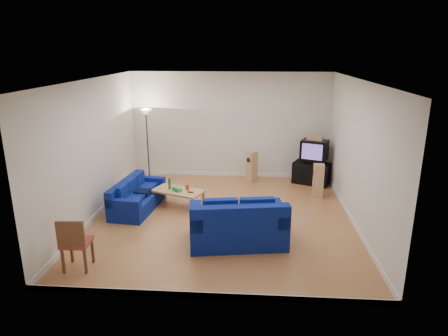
# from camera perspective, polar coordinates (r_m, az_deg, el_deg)

# --- Properties ---
(room) EXTENTS (6.01, 6.51, 3.21)m
(room) POSITION_cam_1_polar(r_m,az_deg,el_deg) (9.04, -0.18, 1.97)
(room) COLOR brown
(room) RESTS_ON ground
(sofa_three_seat) EXTENTS (1.02, 1.97, 0.73)m
(sofa_three_seat) POSITION_cam_1_polar(r_m,az_deg,el_deg) (10.17, -12.45, -4.27)
(sofa_three_seat) COLOR #000E63
(sofa_three_seat) RESTS_ON ground
(sofa_loveseat) EXTENTS (2.08, 1.37, 0.97)m
(sofa_loveseat) POSITION_cam_1_polar(r_m,az_deg,el_deg) (8.18, 1.99, -8.44)
(sofa_loveseat) COLOR #000E63
(sofa_loveseat) RESTS_ON ground
(coffee_table) EXTENTS (1.39, 1.04, 0.45)m
(coffee_table) POSITION_cam_1_polar(r_m,az_deg,el_deg) (10.05, -6.56, -3.44)
(coffee_table) COLOR tan
(coffee_table) RESTS_ON ground
(bottle) EXTENTS (0.09, 0.09, 0.28)m
(bottle) POSITION_cam_1_polar(r_m,az_deg,el_deg) (10.09, -7.80, -2.25)
(bottle) COLOR #197233
(bottle) RESTS_ON coffee_table
(tissue_box) EXTENTS (0.26, 0.27, 0.10)m
(tissue_box) POSITION_cam_1_polar(r_m,az_deg,el_deg) (9.95, -6.74, -3.03)
(tissue_box) COLOR green
(tissue_box) RESTS_ON coffee_table
(red_canister) EXTENTS (0.13, 0.13, 0.13)m
(red_canister) POSITION_cam_1_polar(r_m,az_deg,el_deg) (10.00, -5.26, -2.78)
(red_canister) COLOR red
(red_canister) RESTS_ON coffee_table
(remote) EXTENTS (0.16, 0.07, 0.02)m
(remote) POSITION_cam_1_polar(r_m,az_deg,el_deg) (9.83, -4.81, -3.45)
(remote) COLOR black
(remote) RESTS_ON coffee_table
(tv_stand) EXTENTS (1.17, 0.95, 0.63)m
(tv_stand) POSITION_cam_1_polar(r_m,az_deg,el_deg) (12.06, 12.39, -0.71)
(tv_stand) COLOR black
(tv_stand) RESTS_ON ground
(av_receiver) EXTENTS (0.57, 0.53, 0.11)m
(av_receiver) POSITION_cam_1_polar(r_m,az_deg,el_deg) (11.96, 12.78, 0.95)
(av_receiver) COLOR black
(av_receiver) RESTS_ON tv_stand
(television) EXTENTS (0.89, 0.78, 0.57)m
(television) POSITION_cam_1_polar(r_m,az_deg,el_deg) (11.90, 12.79, 2.55)
(television) COLOR black
(television) RESTS_ON av_receiver
(centre_speaker) EXTENTS (0.48, 0.33, 0.16)m
(centre_speaker) POSITION_cam_1_polar(r_m,az_deg,el_deg) (11.82, 12.84, 4.26)
(centre_speaker) COLOR tan
(centre_speaker) RESTS_ON television
(speaker_left) EXTENTS (0.35, 0.35, 0.95)m
(speaker_left) POSITION_cam_1_polar(r_m,az_deg,el_deg) (11.90, 3.99, 0.22)
(speaker_left) COLOR tan
(speaker_left) RESTS_ON ground
(speaker_right) EXTENTS (0.29, 0.23, 0.92)m
(speaker_right) POSITION_cam_1_polar(r_m,az_deg,el_deg) (10.92, 13.29, -1.79)
(speaker_right) COLOR tan
(speaker_right) RESTS_ON ground
(floor_lamp) EXTENTS (0.37, 0.37, 2.15)m
(floor_lamp) POSITION_cam_1_polar(r_m,az_deg,el_deg) (12.01, -11.02, 6.47)
(floor_lamp) COLOR black
(floor_lamp) RESTS_ON ground
(dining_chair) EXTENTS (0.51, 0.51, 1.01)m
(dining_chair) POSITION_cam_1_polar(r_m,az_deg,el_deg) (7.65, -20.55, -9.79)
(dining_chair) COLOR brown
(dining_chair) RESTS_ON ground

